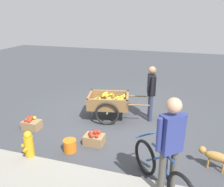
# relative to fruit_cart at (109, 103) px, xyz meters

# --- Properties ---
(ground_plane) EXTENTS (24.00, 24.00, 0.00)m
(ground_plane) POSITION_rel_fruit_cart_xyz_m (-0.17, 0.06, -0.44)
(ground_plane) COLOR #3D3F44
(fruit_cart) EXTENTS (1.78, 1.12, 0.74)m
(fruit_cart) POSITION_rel_fruit_cart_xyz_m (0.00, 0.00, 0.00)
(fruit_cart) COLOR olive
(fruit_cart) RESTS_ON ground
(vendor_person) EXTENTS (0.27, 0.58, 1.50)m
(vendor_person) POSITION_rel_fruit_cart_xyz_m (-1.11, -0.25, 0.45)
(vendor_person) COLOR #333851
(vendor_person) RESTS_ON ground
(bicycle) EXTENTS (1.16, 1.27, 0.85)m
(bicycle) POSITION_rel_fruit_cart_xyz_m (-1.69, 2.43, -0.09)
(bicycle) COLOR black
(bicycle) RESTS_ON ground
(cyclist_person) EXTENTS (0.41, 0.43, 1.72)m
(cyclist_person) POSITION_rel_fruit_cart_xyz_m (-1.79, 2.54, 0.60)
(cyclist_person) COLOR #4C4742
(cyclist_person) RESTS_ON ground
(dog) EXTENTS (0.66, 0.28, 0.40)m
(dog) POSITION_rel_fruit_cart_xyz_m (-2.60, 1.54, -0.17)
(dog) COLOR #AD7A38
(dog) RESTS_ON ground
(fire_hydrant) EXTENTS (0.25, 0.25, 0.67)m
(fire_hydrant) POSITION_rel_fruit_cart_xyz_m (0.89, 2.39, -0.11)
(fire_hydrant) COLOR gold
(fire_hydrant) RESTS_ON ground
(plastic_bucket) EXTENTS (0.28, 0.28, 0.26)m
(plastic_bucket) POSITION_rel_fruit_cart_xyz_m (0.29, 1.83, -0.31)
(plastic_bucket) COLOR orange
(plastic_bucket) RESTS_ON ground
(apple_crate) EXTENTS (0.44, 0.32, 0.32)m
(apple_crate) POSITION_rel_fruit_cart_xyz_m (1.70, 1.21, -0.31)
(apple_crate) COLOR #99754C
(apple_crate) RESTS_ON ground
(mixed_fruit_crate) EXTENTS (0.44, 0.32, 0.32)m
(mixed_fruit_crate) POSITION_rel_fruit_cart_xyz_m (-0.10, 1.41, -0.31)
(mixed_fruit_crate) COLOR #99754C
(mixed_fruit_crate) RESTS_ON ground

